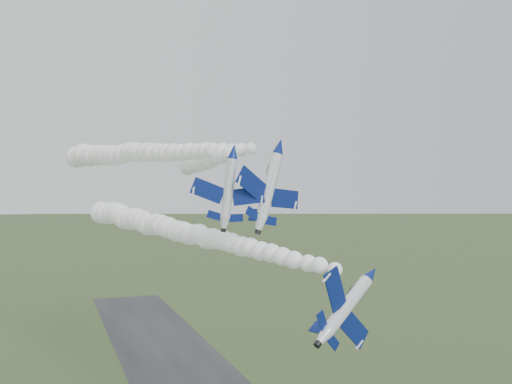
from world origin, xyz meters
The scene contains 6 objects.
jet_lead centered at (6.10, -3.62, 30.87)m, with size 6.80×11.94×8.43m.
smoke_trail_jet_lead centered at (-6.50, 33.18, 33.29)m, with size 4.61×71.35×4.61m, color white, non-canonical shape.
jet_pair_left centered at (-3.96, 15.66, 45.67)m, with size 10.31×12.27×3.14m.
smoke_trail_jet_pair_left centered at (2.04, 55.28, 46.40)m, with size 5.02×74.23×5.02m, color white, non-canonical shape.
jet_pair_right centered at (3.37, 16.64, 46.59)m, with size 11.48×13.95×4.70m.
smoke_trail_jet_pair_right centered at (-10.19, 53.88, 47.63)m, with size 5.02×71.53×5.02m, color white, non-canonical shape.
Camera 1 is at (-28.21, -58.94, 40.17)m, focal length 40.00 mm.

